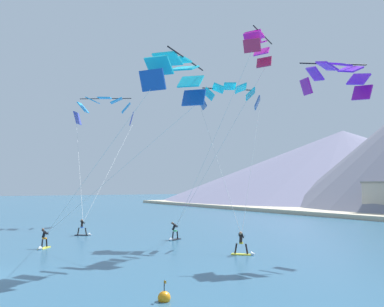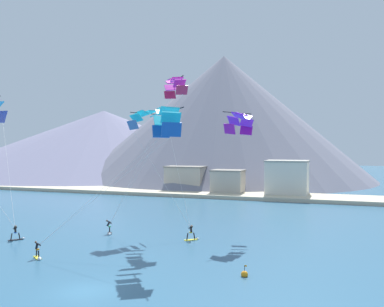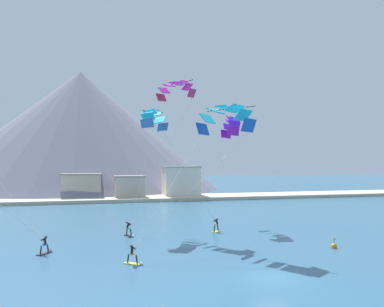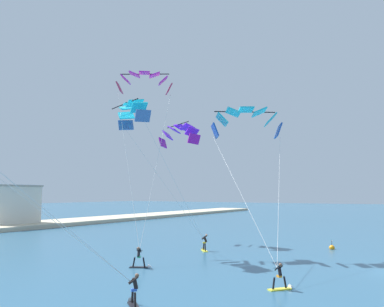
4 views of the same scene
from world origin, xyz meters
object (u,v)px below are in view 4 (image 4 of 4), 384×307
(kitesurfer_near_lead, at_px, (283,282))
(kitesurfer_near_trail, at_px, (142,261))
(kitesurfer_far_left, at_px, (204,245))
(parafoil_kite_distant_high_outer, at_px, (179,133))
(parafoil_kite_far_left, at_px, (132,112))
(race_marker_buoy, at_px, (332,248))
(kitesurfer_mid_center, at_px, (133,295))
(parafoil_kite_near_trail, at_px, (144,81))
(parafoil_kite_near_lead, at_px, (246,120))

(kitesurfer_near_lead, relative_size, kitesurfer_near_trail, 0.97)
(kitesurfer_far_left, relative_size, parafoil_kite_distant_high_outer, 0.29)
(parafoil_kite_far_left, xyz_separation_m, race_marker_buoy, (14.88, -14.51, -13.30))
(kitesurfer_near_trail, bearing_deg, parafoil_kite_distant_high_outer, 23.19)
(kitesurfer_near_trail, relative_size, kitesurfer_far_left, 0.97)
(kitesurfer_mid_center, xyz_separation_m, kitesurfer_far_left, (17.91, 6.23, 0.05))
(kitesurfer_near_lead, xyz_separation_m, parafoil_kite_near_trail, (6.69, 16.53, 16.94))
(kitesurfer_near_trail, height_order, kitesurfer_mid_center, kitesurfer_mid_center)
(kitesurfer_far_left, xyz_separation_m, parafoil_kite_near_trail, (-4.01, 4.78, 16.86))
(parafoil_kite_distant_high_outer, bearing_deg, kitesurfer_near_lead, -129.84)
(kitesurfer_near_trail, relative_size, kitesurfer_mid_center, 1.00)
(kitesurfer_near_trail, xyz_separation_m, kitesurfer_far_left, (10.12, 0.26, 0.03))
(kitesurfer_near_lead, xyz_separation_m, race_marker_buoy, (18.73, 1.10, -0.30))
(parafoil_kite_near_trail, xyz_separation_m, parafoil_kite_distant_high_outer, (7.91, 0.97, -4.32))
(kitesurfer_near_trail, height_order, parafoil_kite_near_trail, parafoil_kite_near_trail)
(kitesurfer_near_lead, bearing_deg, race_marker_buoy, 3.35)
(kitesurfer_mid_center, bearing_deg, parafoil_kite_far_left, 42.32)
(kitesurfer_near_lead, height_order, kitesurfer_mid_center, kitesurfer_mid_center)
(kitesurfer_mid_center, height_order, parafoil_kite_distant_high_outer, parafoil_kite_distant_high_outer)
(kitesurfer_near_lead, distance_m, parafoil_kite_distant_high_outer, 26.05)
(parafoil_kite_far_left, distance_m, parafoil_kite_distant_high_outer, 10.92)
(parafoil_kite_near_lead, height_order, race_marker_buoy, parafoil_kite_near_lead)
(parafoil_kite_near_lead, xyz_separation_m, parafoil_kite_distant_high_outer, (4.79, 10.95, 0.31))
(kitesurfer_near_lead, relative_size, kitesurfer_mid_center, 0.97)
(kitesurfer_near_lead, xyz_separation_m, kitesurfer_far_left, (10.70, 11.76, 0.08))
(parafoil_kite_near_trail, bearing_deg, kitesurfer_far_left, -50.03)
(kitesurfer_near_lead, distance_m, kitesurfer_near_trail, 11.51)
(parafoil_kite_near_lead, distance_m, parafoil_kite_far_left, 10.86)
(kitesurfer_mid_center, distance_m, kitesurfer_far_left, 18.96)
(parafoil_kite_far_left, bearing_deg, parafoil_kite_distant_high_outer, 10.01)
(kitesurfer_near_lead, bearing_deg, kitesurfer_mid_center, 142.52)
(race_marker_buoy, bearing_deg, kitesurfer_near_lead, -176.65)
(kitesurfer_near_lead, relative_size, race_marker_buoy, 1.63)
(kitesurfer_near_lead, distance_m, parafoil_kite_near_lead, 17.05)
(parafoil_kite_near_lead, bearing_deg, kitesurfer_far_left, 80.38)
(kitesurfer_near_lead, xyz_separation_m, parafoil_kite_distant_high_outer, (14.60, 17.50, 12.62))
(kitesurfer_far_left, distance_m, parafoil_kite_near_lead, 13.32)
(parafoil_kite_distant_high_outer, bearing_deg, kitesurfer_near_trail, -156.81)
(kitesurfer_near_lead, height_order, kitesurfer_near_trail, kitesurfer_near_trail)
(kitesurfer_near_lead, height_order, race_marker_buoy, kitesurfer_near_lead)
(kitesurfer_near_trail, xyz_separation_m, kitesurfer_mid_center, (-7.79, -5.97, -0.02))
(parafoil_kite_near_lead, xyz_separation_m, parafoil_kite_far_left, (-5.96, 9.05, 0.70))
(kitesurfer_mid_center, relative_size, parafoil_kite_far_left, 0.13)
(kitesurfer_mid_center, height_order, race_marker_buoy, kitesurfer_mid_center)
(kitesurfer_mid_center, bearing_deg, kitesurfer_near_trail, 37.45)
(kitesurfer_near_lead, distance_m, parafoil_kite_near_trail, 24.60)
(kitesurfer_mid_center, bearing_deg, parafoil_kite_near_lead, 3.45)
(kitesurfer_near_trail, distance_m, parafoil_kite_far_left, 13.98)
(parafoil_kite_near_trail, bearing_deg, parafoil_kite_near_lead, -72.62)
(parafoil_kite_near_lead, bearing_deg, parafoil_kite_distant_high_outer, 66.38)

